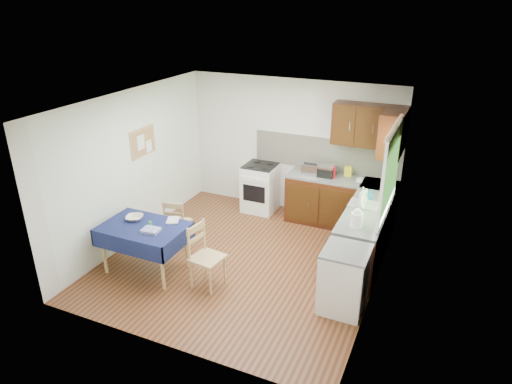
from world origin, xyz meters
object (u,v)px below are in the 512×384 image
at_px(dining_table, 144,232).
at_px(toaster, 310,169).
at_px(chair_far, 177,222).
at_px(dish_rack, 364,203).
at_px(chair_near, 205,254).
at_px(sandwich_press, 325,171).
at_px(kettle, 357,219).

xyz_separation_m(dining_table, toaster, (1.71, 2.58, 0.36)).
relative_size(dining_table, chair_far, 1.45).
height_order(toaster, dish_rack, toaster).
relative_size(chair_near, dish_rack, 2.08).
xyz_separation_m(dining_table, dish_rack, (2.85, 1.69, 0.29)).
height_order(chair_near, dish_rack, dish_rack).
bearing_deg(chair_near, toaster, -7.44).
bearing_deg(chair_near, sandwich_press, -12.14).
bearing_deg(kettle, toaster, 125.76).
xyz_separation_m(chair_far, toaster, (1.67, 1.78, 0.55)).
bearing_deg(sandwich_press, dish_rack, -69.74).
height_order(chair_near, toaster, toaster).
relative_size(chair_far, dish_rack, 1.88).
relative_size(toaster, sandwich_press, 0.86).
xyz_separation_m(dining_table, chair_far, (0.03, 0.80, -0.19)).
xyz_separation_m(dish_rack, kettle, (0.05, -0.76, 0.10)).
distance_m(dining_table, sandwich_press, 3.30).
height_order(sandwich_press, kettle, kettle).
bearing_deg(dining_table, chair_near, -22.50).
xyz_separation_m(chair_near, dish_rack, (1.85, 1.66, 0.43)).
bearing_deg(toaster, sandwich_press, -1.86).
relative_size(chair_near, kettle, 3.32).
height_order(dining_table, chair_near, chair_near).
xyz_separation_m(chair_near, toaster, (0.71, 2.55, 0.50)).
bearing_deg(dish_rack, chair_far, -172.88).
relative_size(dining_table, sandwich_press, 3.71).
distance_m(dining_table, dish_rack, 3.32).
xyz_separation_m(chair_near, sandwich_press, (0.96, 2.61, 0.50)).
height_order(toaster, sandwich_press, toaster).
bearing_deg(kettle, dish_rack, 93.53).
bearing_deg(sandwich_press, chair_far, -159.22).
distance_m(chair_far, toaster, 2.50).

